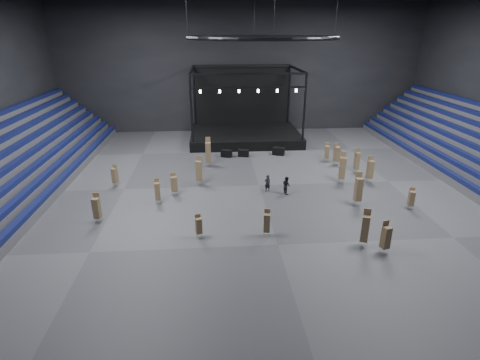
{
  "coord_description": "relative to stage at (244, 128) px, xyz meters",
  "views": [
    {
      "loc": [
        -4.19,
        -32.19,
        13.59
      ],
      "look_at": [
        -1.95,
        -2.0,
        1.4
      ],
      "focal_mm": 28.0,
      "sensor_mm": 36.0,
      "label": 1
    }
  ],
  "objects": [
    {
      "name": "chair_stack_12",
      "position": [
        8.93,
        -11.26,
        -0.15
      ],
      "size": [
        0.67,
        0.67,
        2.46
      ],
      "rotation": [
        0.0,
        0.0,
        0.29
      ],
      "color": "silver",
      "rests_on": "floor"
    },
    {
      "name": "chair_stack_13",
      "position": [
        6.74,
        -28.22,
        -0.25
      ],
      "size": [
        0.59,
        0.59,
        2.3
      ],
      "rotation": [
        0.0,
        0.0,
        0.26
      ],
      "color": "silver",
      "rests_on": "floor"
    },
    {
      "name": "chair_stack_10",
      "position": [
        -4.75,
        -10.54,
        0.15
      ],
      "size": [
        0.56,
        0.56,
        3.17
      ],
      "rotation": [
        0.0,
        0.0,
        -0.01
      ],
      "color": "silver",
      "rests_on": "floor"
    },
    {
      "name": "flight_case_left",
      "position": [
        -2.71,
        -7.53,
        -1.04
      ],
      "size": [
        1.36,
        0.95,
        0.82
      ],
      "primitive_type": "cube",
      "rotation": [
        0.0,
        0.0,
        -0.3
      ],
      "color": "black",
      "rests_on": "floor"
    },
    {
      "name": "chair_stack_11",
      "position": [
        -7.71,
        -17.94,
        -0.33
      ],
      "size": [
        0.6,
        0.6,
        2.09
      ],
      "rotation": [
        0.0,
        0.0,
        0.3
      ],
      "color": "silver",
      "rests_on": "floor"
    },
    {
      "name": "crew_member",
      "position": [
        2.17,
        -18.31,
        -0.65
      ],
      "size": [
        0.83,
        0.94,
        1.61
      ],
      "primitive_type": "imported",
      "rotation": [
        0.0,
        0.0,
        1.89
      ],
      "color": "black",
      "rests_on": "floor"
    },
    {
      "name": "chair_stack_5",
      "position": [
        8.26,
        -9.95,
        -0.32
      ],
      "size": [
        0.59,
        0.59,
        2.13
      ],
      "rotation": [
        0.0,
        0.0,
        -0.27
      ],
      "color": "silver",
      "rests_on": "floor"
    },
    {
      "name": "wall_back",
      "position": [
        -0.0,
        4.76,
        7.55
      ],
      "size": [
        50.0,
        0.2,
        18.0
      ],
      "primitive_type": "cube",
      "color": "black",
      "rests_on": "ground"
    },
    {
      "name": "chair_stack_9",
      "position": [
        10.28,
        -13.59,
        -0.14
      ],
      "size": [
        0.48,
        0.48,
        2.58
      ],
      "rotation": [
        0.0,
        0.0,
        0.07
      ],
      "color": "silver",
      "rests_on": "floor"
    },
    {
      "name": "man_center",
      "position": [
        0.57,
        -17.62,
        -0.67
      ],
      "size": [
        0.66,
        0.54,
        1.56
      ],
      "primitive_type": "imported",
      "rotation": [
        0.0,
        0.0,
        3.49
      ],
      "color": "black",
      "rests_on": "floor"
    },
    {
      "name": "chair_stack_8",
      "position": [
        -5.58,
        -15.63,
        -0.01
      ],
      "size": [
        0.61,
        0.61,
        2.83
      ],
      "rotation": [
        0.0,
        0.0,
        -0.21
      ],
      "color": "silver",
      "rests_on": "floor"
    },
    {
      "name": "chair_stack_14",
      "position": [
        7.88,
        -16.19,
        0.1
      ],
      "size": [
        0.63,
        0.63,
        3.07
      ],
      "rotation": [
        0.0,
        0.0,
        -0.2
      ],
      "color": "silver",
      "rests_on": "floor"
    },
    {
      "name": "chair_stack_3",
      "position": [
        10.57,
        -16.22,
        -0.1
      ],
      "size": [
        0.55,
        0.55,
        2.6
      ],
      "rotation": [
        0.0,
        0.0,
        0.06
      ],
      "color": "silver",
      "rests_on": "floor"
    },
    {
      "name": "chair_stack_16",
      "position": [
        11.62,
        -22.15,
        -0.45
      ],
      "size": [
        0.5,
        0.5,
        1.87
      ],
      "rotation": [
        0.0,
        0.0,
        -0.18
      ],
      "color": "silver",
      "rests_on": "floor"
    },
    {
      "name": "chair_stack_1",
      "position": [
        -8.93,
        -19.52,
        -0.3
      ],
      "size": [
        0.46,
        0.46,
        2.22
      ],
      "rotation": [
        0.0,
        0.0,
        0.09
      ],
      "color": "silver",
      "rests_on": "floor"
    },
    {
      "name": "truss_ring",
      "position": [
        -0.0,
        -16.24,
        11.55
      ],
      "size": [
        12.3,
        12.3,
        5.15
      ],
      "color": "black",
      "rests_on": "ceiling"
    },
    {
      "name": "chair_stack_4",
      "position": [
        -0.6,
        -25.47,
        -0.38
      ],
      "size": [
        0.51,
        0.51,
        2.04
      ],
      "rotation": [
        0.0,
        0.0,
        -0.2
      ],
      "color": "silver",
      "rests_on": "floor"
    },
    {
      "name": "chair_stack_7",
      "position": [
        5.72,
        -27.29,
        -0.07
      ],
      "size": [
        0.65,
        0.65,
        2.72
      ],
      "rotation": [
        0.0,
        0.0,
        -0.41
      ],
      "color": "silver",
      "rests_on": "floor"
    },
    {
      "name": "chair_stack_2",
      "position": [
        -13.37,
        -15.43,
        -0.35
      ],
      "size": [
        0.58,
        0.58,
        2.1
      ],
      "rotation": [
        0.0,
        0.0,
        -0.43
      ],
      "color": "silver",
      "rests_on": "floor"
    },
    {
      "name": "chair_stack_15",
      "position": [
        -5.36,
        -25.34,
        -0.5
      ],
      "size": [
        0.52,
        0.52,
        1.76
      ],
      "rotation": [
        0.0,
        0.0,
        0.3
      ],
      "color": "silver",
      "rests_on": "floor"
    },
    {
      "name": "flight_case_mid",
      "position": [
        -0.76,
        -7.51,
        -1.05
      ],
      "size": [
        1.31,
        0.88,
        0.8
      ],
      "primitive_type": "cube",
      "rotation": [
        0.0,
        0.0,
        -0.25
      ],
      "color": "black",
      "rests_on": "floor"
    },
    {
      "name": "chair_stack_0",
      "position": [
        7.59,
        -21.09,
        0.03
      ],
      "size": [
        0.55,
        0.55,
        2.91
      ],
      "rotation": [
        0.0,
        0.0,
        0.04
      ],
      "color": "silver",
      "rests_on": "floor"
    },
    {
      "name": "flight_case_right",
      "position": [
        3.37,
        -7.24,
        -1.0
      ],
      "size": [
        1.51,
        1.16,
        0.9
      ],
      "primitive_type": "cube",
      "rotation": [
        0.0,
        0.0,
        -0.41
      ],
      "color": "black",
      "rests_on": "floor"
    },
    {
      "name": "stage",
      "position": [
        0.0,
        0.0,
        0.0
      ],
      "size": [
        14.0,
        10.0,
        9.2
      ],
      "color": "black",
      "rests_on": "floor"
    },
    {
      "name": "wall_front",
      "position": [
        -0.0,
        -37.24,
        7.55
      ],
      "size": [
        50.0,
        0.2,
        18.0
      ],
      "primitive_type": "cube",
      "color": "black",
      "rests_on": "ground"
    },
    {
      "name": "chair_stack_6",
      "position": [
        -13.04,
        -22.54,
        -0.21
      ],
      "size": [
        0.55,
        0.55,
        2.38
      ],
      "rotation": [
        0.0,
        0.0,
        -0.15
      ],
      "color": "silver",
      "rests_on": "floor"
    },
    {
      "name": "bleachers_left",
      "position": [
        -22.94,
        -16.24,
        0.28
      ],
      "size": [
        7.2,
        40.0,
        6.4
      ],
      "color": "#4F4F51",
      "rests_on": "floor"
    },
    {
      "name": "floor",
      "position": [
        -0.0,
        -16.24,
        -1.45
      ],
      "size": [
        50.0,
        50.0,
        0.0
      ],
      "primitive_type": "plane",
      "color": "#474749",
      "rests_on": "ground"
    }
  ]
}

